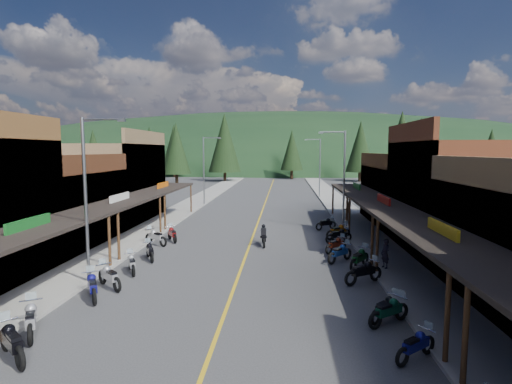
% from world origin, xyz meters
% --- Properties ---
extents(ground, '(220.00, 220.00, 0.00)m').
position_xyz_m(ground, '(0.00, 0.00, 0.00)').
color(ground, '#38383A').
rests_on(ground, ground).
extents(centerline, '(0.15, 90.00, 0.01)m').
position_xyz_m(centerline, '(0.00, 20.00, 0.01)').
color(centerline, gold).
rests_on(centerline, ground).
extents(sidewalk_west, '(3.40, 94.00, 0.15)m').
position_xyz_m(sidewalk_west, '(-8.70, 20.00, 0.07)').
color(sidewalk_west, gray).
rests_on(sidewalk_west, ground).
extents(sidewalk_east, '(3.40, 94.00, 0.15)m').
position_xyz_m(sidewalk_east, '(8.70, 20.00, 0.07)').
color(sidewalk_east, gray).
rests_on(sidewalk_east, ground).
extents(shop_west_2, '(10.90, 9.00, 6.20)m').
position_xyz_m(shop_west_2, '(-13.75, 1.70, 2.53)').
color(shop_west_2, '#3F2111').
rests_on(shop_west_2, ground).
extents(shop_west_3, '(10.90, 10.20, 8.20)m').
position_xyz_m(shop_west_3, '(-13.78, 11.30, 3.52)').
color(shop_west_3, brown).
rests_on(shop_west_3, ground).
extents(shop_east_2, '(10.90, 9.00, 8.20)m').
position_xyz_m(shop_east_2, '(13.78, 1.70, 3.52)').
color(shop_east_2, '#562B19').
rests_on(shop_east_2, ground).
extents(shop_east_3, '(10.90, 10.20, 6.20)m').
position_xyz_m(shop_east_3, '(13.75, 11.30, 2.53)').
color(shop_east_3, '#4C2D16').
rests_on(shop_east_3, ground).
extents(streetlight_0, '(2.16, 0.18, 8.00)m').
position_xyz_m(streetlight_0, '(-6.95, -6.00, 4.46)').
color(streetlight_0, gray).
rests_on(streetlight_0, ground).
extents(streetlight_1, '(2.16, 0.18, 8.00)m').
position_xyz_m(streetlight_1, '(-6.95, 22.00, 4.46)').
color(streetlight_1, gray).
rests_on(streetlight_1, ground).
extents(streetlight_2, '(2.16, 0.18, 8.00)m').
position_xyz_m(streetlight_2, '(6.95, 8.00, 4.46)').
color(streetlight_2, gray).
rests_on(streetlight_2, ground).
extents(streetlight_3, '(2.16, 0.18, 8.00)m').
position_xyz_m(streetlight_3, '(6.95, 30.00, 4.46)').
color(streetlight_3, gray).
rests_on(streetlight_3, ground).
extents(ridge_hill, '(310.00, 140.00, 60.00)m').
position_xyz_m(ridge_hill, '(0.00, 135.00, 0.00)').
color(ridge_hill, black).
rests_on(ridge_hill, ground).
extents(pine_0, '(5.04, 5.04, 11.00)m').
position_xyz_m(pine_0, '(-40.00, 62.00, 6.48)').
color(pine_0, black).
rests_on(pine_0, ground).
extents(pine_1, '(5.88, 5.88, 12.50)m').
position_xyz_m(pine_1, '(-24.00, 70.00, 7.24)').
color(pine_1, black).
rests_on(pine_1, ground).
extents(pine_2, '(6.72, 6.72, 14.00)m').
position_xyz_m(pine_2, '(-10.00, 58.00, 7.99)').
color(pine_2, black).
rests_on(pine_2, ground).
extents(pine_3, '(5.04, 5.04, 11.00)m').
position_xyz_m(pine_3, '(4.00, 66.00, 6.48)').
color(pine_3, black).
rests_on(pine_3, ground).
extents(pine_4, '(5.88, 5.88, 12.50)m').
position_xyz_m(pine_4, '(18.00, 60.00, 7.24)').
color(pine_4, black).
rests_on(pine_4, ground).
extents(pine_5, '(6.72, 6.72, 14.00)m').
position_xyz_m(pine_5, '(34.00, 72.00, 7.99)').
color(pine_5, black).
rests_on(pine_5, ground).
extents(pine_6, '(5.04, 5.04, 11.00)m').
position_xyz_m(pine_6, '(46.00, 64.00, 6.48)').
color(pine_6, black).
rests_on(pine_6, ground).
extents(pine_7, '(5.88, 5.88, 12.50)m').
position_xyz_m(pine_7, '(-32.00, 76.00, 7.24)').
color(pine_7, black).
rests_on(pine_7, ground).
extents(pine_8, '(4.48, 4.48, 10.00)m').
position_xyz_m(pine_8, '(-22.00, 40.00, 5.98)').
color(pine_8, black).
rests_on(pine_8, ground).
extents(pine_9, '(4.93, 4.93, 10.80)m').
position_xyz_m(pine_9, '(24.00, 45.00, 6.38)').
color(pine_9, black).
rests_on(pine_9, ground).
extents(pine_10, '(5.38, 5.38, 11.60)m').
position_xyz_m(pine_10, '(-18.00, 50.00, 6.78)').
color(pine_10, black).
rests_on(pine_10, ground).
extents(pine_11, '(5.82, 5.82, 12.40)m').
position_xyz_m(pine_11, '(20.00, 38.00, 7.19)').
color(pine_11, black).
rests_on(pine_11, ground).
extents(bike_west_2, '(2.25, 2.07, 1.31)m').
position_xyz_m(bike_west_2, '(-6.00, -13.05, 0.66)').
color(bike_west_2, black).
rests_on(bike_west_2, ground).
extents(bike_west_3, '(1.82, 2.33, 1.30)m').
position_xyz_m(bike_west_3, '(-6.47, -11.41, 0.65)').
color(bike_west_3, '#9D9CA2').
rests_on(bike_west_3, ground).
extents(bike_west_4, '(1.80, 2.30, 1.28)m').
position_xyz_m(bike_west_4, '(-5.97, -7.93, 0.64)').
color(bike_west_4, navy).
rests_on(bike_west_4, ground).
extents(bike_west_5, '(2.13, 2.01, 1.26)m').
position_xyz_m(bike_west_5, '(-5.83, -6.54, 0.63)').
color(bike_west_5, '#99999E').
rests_on(bike_west_5, ground).
extents(bike_west_6, '(1.52, 2.08, 1.14)m').
position_xyz_m(bike_west_6, '(-5.67, -4.20, 0.57)').
color(bike_west_6, '#939498').
rests_on(bike_west_6, ground).
extents(bike_west_7, '(1.54, 2.11, 1.16)m').
position_xyz_m(bike_west_7, '(-5.56, -1.67, 0.58)').
color(bike_west_7, black).
rests_on(bike_west_7, ground).
extents(bike_west_8, '(2.23, 1.88, 1.26)m').
position_xyz_m(bike_west_8, '(-6.39, 1.97, 0.63)').
color(bike_west_8, '#A8A7AD').
rests_on(bike_west_8, ground).
extents(bike_west_9, '(1.63, 2.11, 1.17)m').
position_xyz_m(bike_west_9, '(-5.60, 3.22, 0.59)').
color(bike_west_9, maroon).
rests_on(bike_west_9, ground).
extents(bike_east_2, '(1.85, 1.65, 1.07)m').
position_xyz_m(bike_east_2, '(6.41, -12.16, 0.53)').
color(bike_east_2, navy).
rests_on(bike_east_2, ground).
extents(bike_east_3, '(2.06, 1.77, 1.17)m').
position_xyz_m(bike_east_3, '(6.24, -9.63, 0.59)').
color(bike_east_3, '#0C3D26').
rests_on(bike_east_3, ground).
extents(bike_east_4, '(1.79, 1.78, 1.08)m').
position_xyz_m(bike_east_4, '(6.23, -9.25, 0.54)').
color(bike_east_4, black).
rests_on(bike_east_4, ground).
extents(bike_east_5, '(2.30, 1.84, 1.29)m').
position_xyz_m(bike_east_5, '(6.21, -5.01, 0.64)').
color(bike_east_5, black).
rests_on(bike_east_5, ground).
extents(bike_east_6, '(1.85, 2.25, 1.27)m').
position_xyz_m(bike_east_6, '(6.48, -2.51, 0.63)').
color(bike_east_6, '#0B3917').
rests_on(bike_east_6, ground).
extents(bike_east_7, '(1.98, 2.02, 1.21)m').
position_xyz_m(bike_east_7, '(5.58, -1.29, 0.61)').
color(bike_east_7, navy).
rests_on(bike_east_7, ground).
extents(bike_east_8, '(1.86, 1.85, 1.12)m').
position_xyz_m(bike_east_8, '(5.63, 0.88, 0.56)').
color(bike_east_8, maroon).
rests_on(bike_east_8, ground).
extents(bike_east_9, '(2.16, 1.54, 1.18)m').
position_xyz_m(bike_east_9, '(6.16, 3.58, 0.59)').
color(bike_east_9, black).
rests_on(bike_east_9, ground).
extents(bike_east_10, '(2.23, 1.87, 1.26)m').
position_xyz_m(bike_east_10, '(6.30, 4.83, 0.63)').
color(bike_east_10, '#AE5C0C').
rests_on(bike_east_10, ground).
extents(bike_east_11, '(2.01, 1.62, 1.12)m').
position_xyz_m(bike_east_11, '(5.75, 8.17, 0.56)').
color(bike_east_11, black).
rests_on(bike_east_11, ground).
extents(rider_on_bike, '(0.85, 2.07, 1.54)m').
position_xyz_m(rider_on_bike, '(0.96, 2.35, 0.62)').
color(rider_on_bike, black).
rests_on(rider_on_bike, ground).
extents(pedestrian_east_a, '(0.58, 0.68, 1.59)m').
position_xyz_m(pedestrian_east_a, '(7.78, -2.78, 0.94)').
color(pedestrian_east_a, black).
rests_on(pedestrian_east_a, sidewalk_east).
extents(pedestrian_east_b, '(0.84, 0.59, 1.57)m').
position_xyz_m(pedestrian_east_b, '(8.20, 13.13, 0.93)').
color(pedestrian_east_b, '#4C3A30').
rests_on(pedestrian_east_b, sidewalk_east).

